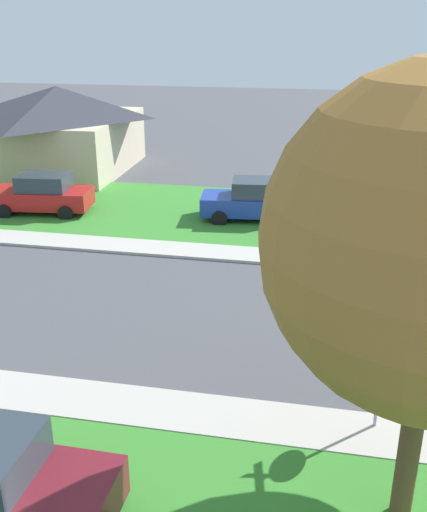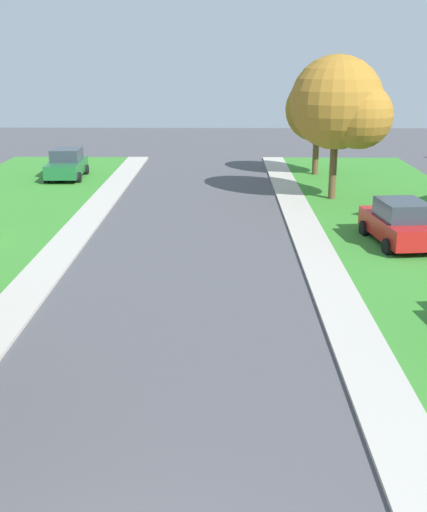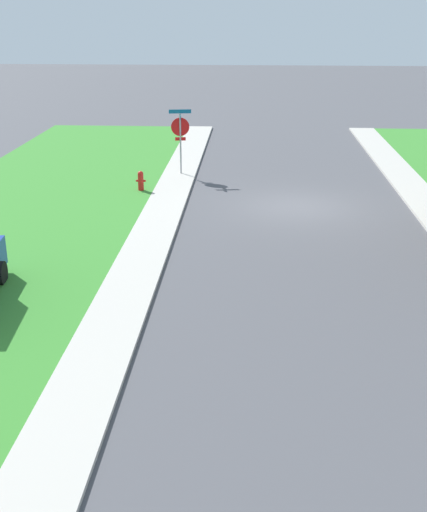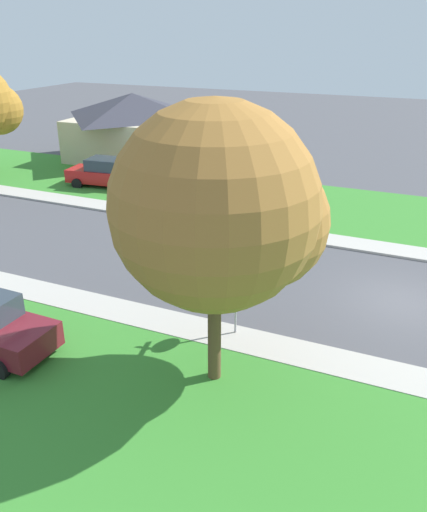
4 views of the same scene
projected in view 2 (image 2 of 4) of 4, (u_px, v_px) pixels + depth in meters
sidewalk_east at (338, 300)px, 19.53m from camera, size 1.40×56.00×0.10m
sidewalk_west at (21, 298)px, 19.68m from camera, size 1.40×56.00×0.10m
car_red_far_down_street at (400, 223)px, 25.08m from camera, size 2.41×4.48×1.76m
car_green_driveway_right at (67, 164)px, 38.46m from camera, size 2.17×4.37×1.76m
tree_across_right at (322, 112)px, 38.64m from camera, size 4.07×3.78×5.80m
tree_sidewalk_mid at (342, 106)px, 31.66m from camera, size 4.83×4.50×7.02m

